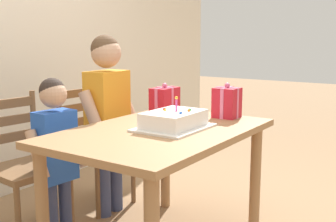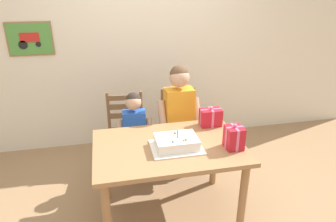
% 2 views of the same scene
% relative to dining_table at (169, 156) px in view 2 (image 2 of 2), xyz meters
% --- Properties ---
extents(ground_plane, '(20.00, 20.00, 0.00)m').
position_rel_dining_table_xyz_m(ground_plane, '(0.00, 0.00, -0.65)').
color(ground_plane, '#997551').
extents(back_wall, '(6.40, 0.11, 2.60)m').
position_rel_dining_table_xyz_m(back_wall, '(-0.00, 1.60, 0.65)').
color(back_wall, silver).
rests_on(back_wall, ground).
extents(dining_table, '(1.32, 0.88, 0.75)m').
position_rel_dining_table_xyz_m(dining_table, '(0.00, 0.00, 0.00)').
color(dining_table, '#9E7047').
rests_on(dining_table, ground).
extents(birthday_cake, '(0.44, 0.34, 0.19)m').
position_rel_dining_table_xyz_m(birthday_cake, '(0.05, -0.06, 0.16)').
color(birthday_cake, white).
rests_on(birthday_cake, dining_table).
extents(gift_box_red_large, '(0.15, 0.16, 0.23)m').
position_rel_dining_table_xyz_m(gift_box_red_large, '(0.54, -0.16, 0.21)').
color(gift_box_red_large, red).
rests_on(gift_box_red_large, dining_table).
extents(gift_box_beside_cake, '(0.21, 0.14, 0.21)m').
position_rel_dining_table_xyz_m(gift_box_beside_cake, '(0.49, 0.30, 0.19)').
color(gift_box_beside_cake, red).
rests_on(gift_box_beside_cake, dining_table).
extents(chair_left, '(0.46, 0.46, 0.92)m').
position_rel_dining_table_xyz_m(chair_left, '(-0.32, 0.85, -0.18)').
color(chair_left, brown).
rests_on(chair_left, ground).
extents(chair_right, '(0.44, 0.44, 0.92)m').
position_rel_dining_table_xyz_m(chair_right, '(0.32, 0.85, -0.18)').
color(chair_right, brown).
rests_on(chair_right, ground).
extents(child_older, '(0.47, 0.27, 1.29)m').
position_rel_dining_table_xyz_m(child_older, '(0.25, 0.63, 0.14)').
color(child_older, '#38426B').
rests_on(child_older, ground).
extents(child_younger, '(0.39, 0.23, 1.03)m').
position_rel_dining_table_xyz_m(child_younger, '(-0.24, 0.63, -0.02)').
color(child_younger, '#38426B').
rests_on(child_younger, ground).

